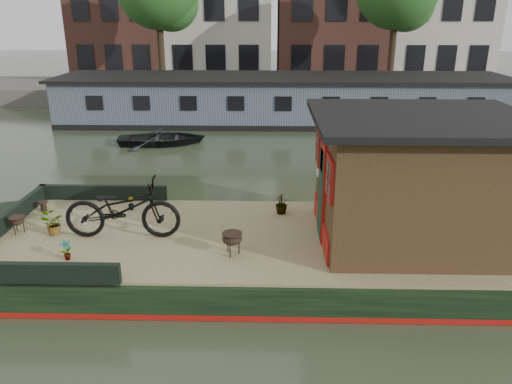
{
  "coord_description": "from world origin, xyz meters",
  "views": [
    {
      "loc": [
        -0.62,
        -9.0,
        4.82
      ],
      "look_at": [
        -0.86,
        0.5,
        1.38
      ],
      "focal_mm": 35.0,
      "sensor_mm": 36.0,
      "label": 1
    }
  ],
  "objects_px": {
    "brazier_front": "(232,244)",
    "dinghy": "(162,135)",
    "cabin": "(417,178)",
    "bicycle": "(122,209)",
    "potted_plant_a": "(66,250)",
    "brazier_rear": "(18,225)"
  },
  "relations": [
    {
      "from": "bicycle",
      "to": "dinghy",
      "type": "bearing_deg",
      "value": 6.25
    },
    {
      "from": "bicycle",
      "to": "potted_plant_a",
      "type": "distance_m",
      "value": 1.32
    },
    {
      "from": "brazier_rear",
      "to": "dinghy",
      "type": "relative_size",
      "value": 0.11
    },
    {
      "from": "cabin",
      "to": "brazier_rear",
      "type": "bearing_deg",
      "value": -179.94
    },
    {
      "from": "potted_plant_a",
      "to": "dinghy",
      "type": "distance_m",
      "value": 10.92
    },
    {
      "from": "cabin",
      "to": "brazier_rear",
      "type": "xyz_separation_m",
      "value": [
        -7.79,
        -0.01,
        -1.05
      ]
    },
    {
      "from": "brazier_front",
      "to": "cabin",
      "type": "bearing_deg",
      "value": 13.5
    },
    {
      "from": "bicycle",
      "to": "brazier_front",
      "type": "relative_size",
      "value": 5.3
    },
    {
      "from": "bicycle",
      "to": "dinghy",
      "type": "relative_size",
      "value": 0.67
    },
    {
      "from": "bicycle",
      "to": "brazier_rear",
      "type": "relative_size",
      "value": 6.37
    },
    {
      "from": "cabin",
      "to": "bicycle",
      "type": "relative_size",
      "value": 1.79
    },
    {
      "from": "bicycle",
      "to": "dinghy",
      "type": "height_order",
      "value": "bicycle"
    },
    {
      "from": "bicycle",
      "to": "potted_plant_a",
      "type": "height_order",
      "value": "bicycle"
    },
    {
      "from": "potted_plant_a",
      "to": "brazier_rear",
      "type": "distance_m",
      "value": 1.8
    },
    {
      "from": "dinghy",
      "to": "brazier_front",
      "type": "bearing_deg",
      "value": -170.06
    },
    {
      "from": "brazier_front",
      "to": "brazier_rear",
      "type": "bearing_deg",
      "value": 169.31
    },
    {
      "from": "bicycle",
      "to": "brazier_front",
      "type": "distance_m",
      "value": 2.31
    },
    {
      "from": "cabin",
      "to": "brazier_front",
      "type": "relative_size",
      "value": 9.48
    },
    {
      "from": "cabin",
      "to": "bicycle",
      "type": "height_order",
      "value": "cabin"
    },
    {
      "from": "cabin",
      "to": "brazier_front",
      "type": "bearing_deg",
      "value": -166.5
    },
    {
      "from": "brazier_front",
      "to": "dinghy",
      "type": "distance_m",
      "value": 11.16
    },
    {
      "from": "bicycle",
      "to": "cabin",
      "type": "bearing_deg",
      "value": -89.98
    }
  ]
}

